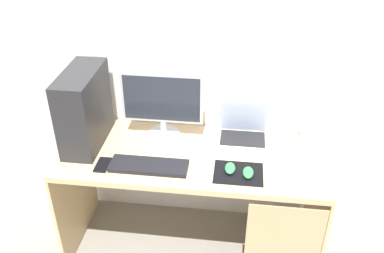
{
  "coord_description": "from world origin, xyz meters",
  "views": [
    {
      "loc": [
        0.24,
        -1.92,
        2.11
      ],
      "look_at": [
        0.0,
        0.0,
        0.9
      ],
      "focal_mm": 39.46,
      "sensor_mm": 36.0,
      "label": 1
    }
  ],
  "objects_px": {
    "monitor": "(162,104)",
    "speaker": "(307,130)",
    "mouse_right": "(248,173)",
    "keyboard": "(149,166)",
    "pc_tower": "(84,109)",
    "cell_phone": "(103,165)",
    "mouse_left": "(230,168)",
    "laptop": "(243,132)"
  },
  "relations": [
    {
      "from": "monitor",
      "to": "speaker",
      "type": "relative_size",
      "value": 3.05
    },
    {
      "from": "monitor",
      "to": "mouse_right",
      "type": "distance_m",
      "value": 0.63
    },
    {
      "from": "speaker",
      "to": "keyboard",
      "type": "height_order",
      "value": "speaker"
    },
    {
      "from": "pc_tower",
      "to": "monitor",
      "type": "xyz_separation_m",
      "value": [
        0.42,
        0.11,
        -0.01
      ]
    },
    {
      "from": "mouse_right",
      "to": "cell_phone",
      "type": "distance_m",
      "value": 0.78
    },
    {
      "from": "mouse_left",
      "to": "mouse_right",
      "type": "relative_size",
      "value": 1.0
    },
    {
      "from": "mouse_right",
      "to": "cell_phone",
      "type": "relative_size",
      "value": 0.74
    },
    {
      "from": "pc_tower",
      "to": "speaker",
      "type": "distance_m",
      "value": 1.28
    },
    {
      "from": "monitor",
      "to": "mouse_left",
      "type": "bearing_deg",
      "value": -35.84
    },
    {
      "from": "pc_tower",
      "to": "cell_phone",
      "type": "height_order",
      "value": "pc_tower"
    },
    {
      "from": "pc_tower",
      "to": "keyboard",
      "type": "bearing_deg",
      "value": -27.0
    },
    {
      "from": "mouse_right",
      "to": "pc_tower",
      "type": "bearing_deg",
      "value": 167.28
    },
    {
      "from": "monitor",
      "to": "cell_phone",
      "type": "xyz_separation_m",
      "value": [
        -0.27,
        -0.33,
        -0.21
      ]
    },
    {
      "from": "speaker",
      "to": "mouse_right",
      "type": "height_order",
      "value": "speaker"
    },
    {
      "from": "laptop",
      "to": "cell_phone",
      "type": "bearing_deg",
      "value": -154.58
    },
    {
      "from": "speaker",
      "to": "cell_phone",
      "type": "distance_m",
      "value": 1.18
    },
    {
      "from": "monitor",
      "to": "speaker",
      "type": "distance_m",
      "value": 0.85
    },
    {
      "from": "cell_phone",
      "to": "monitor",
      "type": "bearing_deg",
      "value": 50.47
    },
    {
      "from": "laptop",
      "to": "speaker",
      "type": "distance_m",
      "value": 0.37
    },
    {
      "from": "keyboard",
      "to": "mouse_right",
      "type": "distance_m",
      "value": 0.53
    },
    {
      "from": "cell_phone",
      "to": "keyboard",
      "type": "bearing_deg",
      "value": 2.82
    },
    {
      "from": "monitor",
      "to": "keyboard",
      "type": "relative_size",
      "value": 1.12
    },
    {
      "from": "pc_tower",
      "to": "mouse_left",
      "type": "relative_size",
      "value": 4.63
    },
    {
      "from": "speaker",
      "to": "cell_phone",
      "type": "height_order",
      "value": "speaker"
    },
    {
      "from": "keyboard",
      "to": "mouse_right",
      "type": "bearing_deg",
      "value": -0.54
    },
    {
      "from": "pc_tower",
      "to": "keyboard",
      "type": "height_order",
      "value": "pc_tower"
    },
    {
      "from": "speaker",
      "to": "mouse_right",
      "type": "distance_m",
      "value": 0.5
    },
    {
      "from": "speaker",
      "to": "cell_phone",
      "type": "relative_size",
      "value": 1.19
    },
    {
      "from": "mouse_left",
      "to": "mouse_right",
      "type": "bearing_deg",
      "value": -14.74
    },
    {
      "from": "laptop",
      "to": "cell_phone",
      "type": "relative_size",
      "value": 2.32
    },
    {
      "from": "cell_phone",
      "to": "laptop",
      "type": "bearing_deg",
      "value": 25.42
    },
    {
      "from": "laptop",
      "to": "monitor",
      "type": "bearing_deg",
      "value": -177.17
    },
    {
      "from": "cell_phone",
      "to": "mouse_right",
      "type": "bearing_deg",
      "value": 0.55
    },
    {
      "from": "pc_tower",
      "to": "speaker",
      "type": "height_order",
      "value": "pc_tower"
    },
    {
      "from": "pc_tower",
      "to": "laptop",
      "type": "relative_size",
      "value": 1.47
    },
    {
      "from": "monitor",
      "to": "laptop",
      "type": "height_order",
      "value": "monitor"
    },
    {
      "from": "monitor",
      "to": "mouse_right",
      "type": "xyz_separation_m",
      "value": [
        0.51,
        -0.32,
        -0.19
      ]
    },
    {
      "from": "laptop",
      "to": "mouse_right",
      "type": "xyz_separation_m",
      "value": [
        0.04,
        -0.35,
        -0.03
      ]
    },
    {
      "from": "mouse_left",
      "to": "laptop",
      "type": "bearing_deg",
      "value": 79.58
    },
    {
      "from": "pc_tower",
      "to": "cell_phone",
      "type": "xyz_separation_m",
      "value": [
        0.15,
        -0.22,
        -0.22
      ]
    },
    {
      "from": "mouse_left",
      "to": "cell_phone",
      "type": "distance_m",
      "value": 0.69
    },
    {
      "from": "laptop",
      "to": "keyboard",
      "type": "height_order",
      "value": "laptop"
    }
  ]
}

